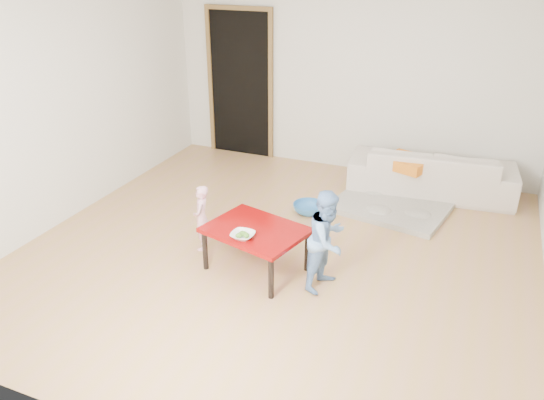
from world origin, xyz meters
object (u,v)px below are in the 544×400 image
Objects in this scene: sofa at (431,171)px; child_pink at (202,218)px; bowl at (243,236)px; child_blue at (328,240)px; red_table at (256,249)px; basin at (309,208)px.

child_pink is at bearing 44.48° from sofa.
bowl is 0.76m from child_blue.
child_blue reaches higher than child_pink.
sofa is 2.80m from red_table.
bowl is 0.22× the size of child_blue.
child_pink is 1.42m from basin.
red_table is at bearing 57.24° from sofa.
child_blue is (1.37, -0.16, 0.13)m from child_pink.
red_table is 1.29× the size of child_pink.
child_pink is 0.73× the size of child_blue.
sofa reaches higher than bowl.
basin is (0.10, 1.55, -0.41)m from bowl.
child_pink is (-0.64, 0.37, -0.13)m from bowl.
child_blue reaches higher than basin.
red_table reaches higher than basin.
basin is (0.07, 1.34, -0.17)m from red_table.
child_blue reaches higher than sofa.
basin is at bearing 86.19° from bowl.
child_blue is 2.58× the size of basin.
child_pink is at bearing -122.25° from basin.
child_pink is at bearing 149.75° from bowl.
bowl is (-0.03, -0.21, 0.25)m from red_table.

